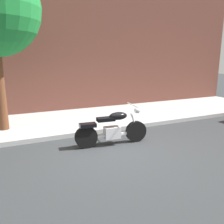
{
  "coord_description": "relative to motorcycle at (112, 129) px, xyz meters",
  "views": [
    {
      "loc": [
        -2.32,
        -5.1,
        2.34
      ],
      "look_at": [
        0.21,
        0.43,
        0.94
      ],
      "focal_mm": 36.88,
      "sensor_mm": 36.0,
      "label": 1
    }
  ],
  "objects": [
    {
      "name": "ground_plane",
      "position": [
        -0.21,
        -0.44,
        -0.45
      ],
      "size": [
        60.0,
        60.0,
        0.0
      ],
      "primitive_type": "plane",
      "color": "#303335"
    },
    {
      "name": "building_facade",
      "position": [
        -0.21,
        4.63,
        3.67
      ],
      "size": [
        18.34,
        0.5,
        8.24
      ],
      "primitive_type": "cube",
      "color": "brown",
      "rests_on": "ground"
    },
    {
      "name": "motorcycle",
      "position": [
        0.0,
        0.0,
        0.0
      ],
      "size": [
        2.08,
        0.7,
        1.11
      ],
      "color": "black",
      "rests_on": "ground"
    },
    {
      "name": "sidewalk",
      "position": [
        -0.21,
        2.71,
        -0.38
      ],
      "size": [
        18.34,
        3.36,
        0.14
      ],
      "primitive_type": "cube",
      "color": "#ABABAB",
      "rests_on": "ground"
    }
  ]
}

